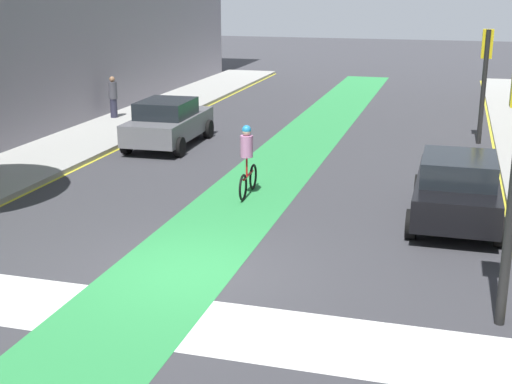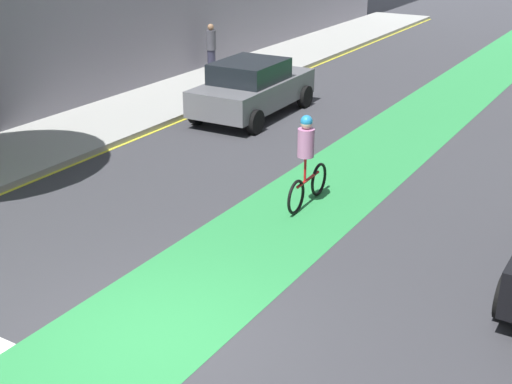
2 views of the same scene
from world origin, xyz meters
TOP-DOWN VIEW (x-y plane):
  - ground_plane at (0.00, 0.00)m, footprint 120.00×120.00m
  - bike_lane_paint at (-0.36, 0.00)m, footprint 2.40×60.00m
  - crosswalk_band at (0.00, -2.00)m, footprint 12.00×1.80m
  - traffic_signal_far_right at (5.48, 13.22)m, footprint 0.35×0.52m
  - car_grey_left_far at (-4.57, 9.88)m, footprint 2.12×4.25m
  - car_black_right_far at (4.78, 4.41)m, footprint 2.02×4.20m
  - cyclist_in_lane at (-0.38, 5.06)m, footprint 0.32×1.73m
  - pedestrian_sidewalk_left_a at (-8.38, 13.38)m, footprint 0.34×0.34m

SIDE VIEW (x-z plane):
  - ground_plane at x=0.00m, z-range 0.00..0.00m
  - crosswalk_band at x=0.00m, z-range 0.00..0.01m
  - bike_lane_paint at x=-0.36m, z-range 0.00..0.01m
  - car_grey_left_far at x=-4.57m, z-range 0.02..1.59m
  - car_black_right_far at x=4.78m, z-range 0.02..1.59m
  - cyclist_in_lane at x=-0.38m, z-range 0.04..1.90m
  - pedestrian_sidewalk_left_a at x=-8.38m, z-range 0.16..1.79m
  - traffic_signal_far_right at x=5.48m, z-range 0.78..4.59m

